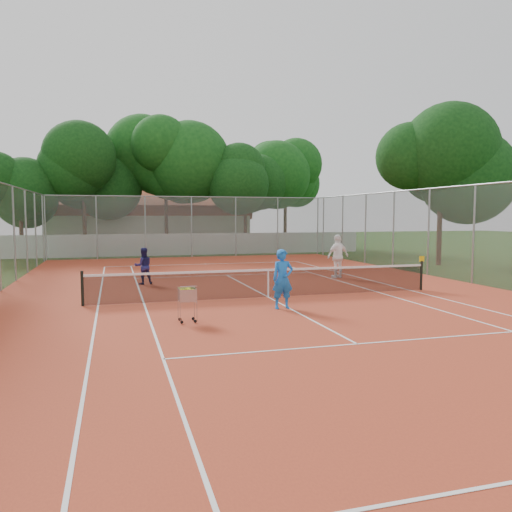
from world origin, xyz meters
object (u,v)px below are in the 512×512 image
object	(u,v)px
player_far_left	(143,266)
player_far_right	(338,256)
ball_hopper	(187,304)
player_near	(283,279)
clubhouse	(148,222)
tennis_net	(268,283)

from	to	relation	value
player_far_left	player_far_right	xyz separation A→B (m)	(8.38, -0.29, 0.22)
player_far_right	ball_hopper	bearing A→B (deg)	28.31
player_near	player_far_right	xyz separation A→B (m)	(4.71, 6.21, 0.08)
player_far_right	ball_hopper	world-z (taller)	player_far_right
player_near	player_far_left	bearing A→B (deg)	118.70
clubhouse	player_far_right	world-z (taller)	clubhouse
clubhouse	player_far_left	size ratio (longest dim) A/B	11.15
clubhouse	player_far_right	bearing A→B (deg)	-75.31
player_far_right	clubhouse	bearing A→B (deg)	-90.60
tennis_net	player_near	world-z (taller)	player_near
player_far_right	tennis_net	bearing A→B (deg)	27.23
player_near	player_far_left	world-z (taller)	player_near
player_far_right	player_far_left	bearing A→B (deg)	-17.29
tennis_net	player_near	distance (m)	2.11
player_far_right	ball_hopper	size ratio (longest dim) A/B	1.98
ball_hopper	player_far_left	bearing A→B (deg)	72.44
player_near	ball_hopper	world-z (taller)	player_near
ball_hopper	clubhouse	bearing A→B (deg)	65.29
player_far_left	player_far_right	size ratio (longest dim) A/B	0.77
tennis_net	player_far_right	size ratio (longest dim) A/B	6.20
player_near	player_far_right	size ratio (longest dim) A/B	0.92
player_far_left	ball_hopper	bearing A→B (deg)	86.25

